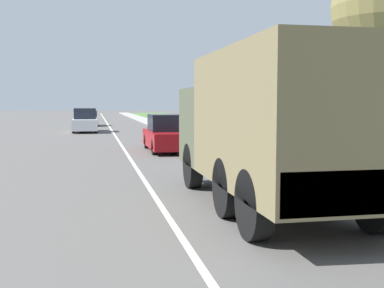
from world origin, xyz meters
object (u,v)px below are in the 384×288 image
(military_truck, at_px, (271,124))
(car_third_ahead, at_px, (88,119))
(pickup_truck, at_px, (383,140))
(car_nearest_ahead, at_px, (167,135))
(car_second_ahead, at_px, (85,121))

(military_truck, height_order, car_third_ahead, military_truck)
(pickup_truck, bearing_deg, car_third_ahead, 107.91)
(military_truck, height_order, pickup_truck, military_truck)
(car_nearest_ahead, relative_size, pickup_truck, 0.80)
(car_third_ahead, xyz_separation_m, pickup_truck, (9.80, -30.32, 0.26))
(car_second_ahead, bearing_deg, car_nearest_ahead, -75.68)
(military_truck, distance_m, pickup_truck, 7.85)
(car_second_ahead, relative_size, pickup_truck, 0.84)
(military_truck, xyz_separation_m, car_second_ahead, (-4.01, 26.32, -0.92))
(military_truck, relative_size, car_second_ahead, 1.48)
(car_nearest_ahead, distance_m, pickup_truck, 8.97)
(military_truck, xyz_separation_m, car_nearest_ahead, (-0.28, 11.69, -0.97))
(military_truck, distance_m, car_second_ahead, 26.64)
(car_second_ahead, distance_m, car_third_ahead, 9.16)
(car_third_ahead, bearing_deg, military_truck, -83.66)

